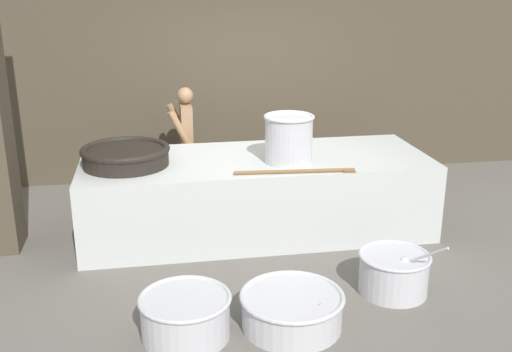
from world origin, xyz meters
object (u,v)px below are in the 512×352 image
(prep_bowl_vegetables, at_px, (394,271))
(prep_bowl_extra, at_px, (292,308))
(stock_pot, at_px, (289,138))
(prep_bowl_meat, at_px, (185,314))
(cook, at_px, (186,140))
(giant_wok_near, at_px, (126,155))

(prep_bowl_vegetables, height_order, prep_bowl_extra, prep_bowl_vegetables)
(stock_pot, relative_size, prep_bowl_meat, 0.72)
(prep_bowl_extra, bearing_deg, cook, 101.28)
(prep_bowl_extra, bearing_deg, prep_bowl_vegetables, 20.84)
(cook, height_order, prep_bowl_extra, cook)
(prep_bowl_vegetables, relative_size, prep_bowl_extra, 0.91)
(giant_wok_near, distance_m, cook, 1.44)
(prep_bowl_vegetables, distance_m, prep_bowl_extra, 1.13)
(stock_pot, relative_size, cook, 0.37)
(giant_wok_near, xyz_separation_m, prep_bowl_meat, (0.48, -2.00, -0.79))
(giant_wok_near, relative_size, cook, 0.64)
(giant_wok_near, xyz_separation_m, cook, (0.71, 1.24, -0.18))
(stock_pot, relative_size, prep_bowl_extra, 0.62)
(stock_pot, xyz_separation_m, prep_bowl_vegetables, (0.68, -1.42, -0.93))
(stock_pot, bearing_deg, prep_bowl_extra, -101.64)
(cook, height_order, prep_bowl_vegetables, cook)
(stock_pot, bearing_deg, prep_bowl_meat, -124.70)
(giant_wok_near, height_order, prep_bowl_meat, giant_wok_near)
(giant_wok_near, height_order, stock_pot, stock_pot)
(giant_wok_near, distance_m, prep_bowl_extra, 2.56)
(cook, bearing_deg, prep_bowl_vegetables, 120.70)
(giant_wok_near, height_order, prep_bowl_vegetables, giant_wok_near)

